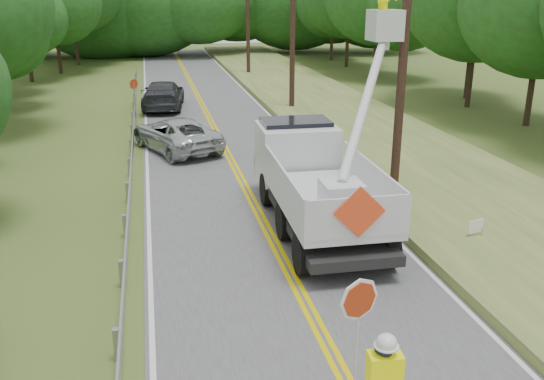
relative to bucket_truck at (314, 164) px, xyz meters
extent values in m
plane|color=#445D20|center=(-1.70, -7.72, -1.66)|extent=(140.00, 140.00, 0.00)
cube|color=#4A4A4C|center=(-1.70, 6.28, -1.65)|extent=(7.20, 96.00, 0.02)
cube|color=#DDBE00|center=(-1.80, 6.28, -1.64)|extent=(0.12, 96.00, 0.00)
cube|color=#DDBE00|center=(-1.60, 6.28, -1.64)|extent=(0.12, 96.00, 0.00)
cube|color=silver|center=(-5.15, 6.28, -1.64)|extent=(0.12, 96.00, 0.00)
cube|color=silver|center=(1.75, 6.28, -1.64)|extent=(0.12, 96.00, 0.00)
cube|color=#96979E|center=(-5.80, -6.72, -1.31)|extent=(0.12, 0.14, 0.70)
cube|color=#96979E|center=(-5.80, -3.72, -1.31)|extent=(0.12, 0.14, 0.70)
cube|color=#96979E|center=(-5.80, -0.72, -1.31)|extent=(0.12, 0.14, 0.70)
cube|color=#96979E|center=(-5.80, 2.28, -1.31)|extent=(0.12, 0.14, 0.70)
cube|color=#96979E|center=(-5.80, 5.28, -1.31)|extent=(0.12, 0.14, 0.70)
cube|color=#96979E|center=(-5.80, 8.28, -1.31)|extent=(0.12, 0.14, 0.70)
cube|color=#96979E|center=(-5.80, 11.28, -1.31)|extent=(0.12, 0.14, 0.70)
cube|color=#96979E|center=(-5.80, 14.28, -1.31)|extent=(0.12, 0.14, 0.70)
cube|color=#96979E|center=(-5.80, 17.28, -1.31)|extent=(0.12, 0.14, 0.70)
cube|color=#96979E|center=(-5.80, 20.28, -1.31)|extent=(0.12, 0.14, 0.70)
cube|color=#96979E|center=(-5.80, 23.28, -1.31)|extent=(0.12, 0.14, 0.70)
cube|color=#96979E|center=(-5.80, 26.28, -1.31)|extent=(0.12, 0.14, 0.70)
cube|color=#96979E|center=(-5.80, 29.28, -1.31)|extent=(0.12, 0.14, 0.70)
cube|color=#96979E|center=(-5.70, 7.28, -1.06)|extent=(0.05, 48.00, 0.34)
cylinder|color=black|center=(3.30, 1.28, 3.34)|extent=(0.30, 0.30, 10.00)
cylinder|color=black|center=(3.30, 16.28, 3.34)|extent=(0.30, 0.30, 10.00)
cylinder|color=black|center=(3.30, 31.28, 3.34)|extent=(0.30, 0.30, 10.00)
cube|color=#49692A|center=(5.40, 6.28, -1.51)|extent=(7.00, 96.00, 0.30)
cylinder|color=#332319|center=(-13.21, 20.04, -0.41)|extent=(0.32, 0.32, 2.50)
cylinder|color=#332319|center=(-14.26, 25.30, -0.29)|extent=(0.32, 0.32, 2.75)
cylinder|color=#332319|center=(-13.70, 31.46, -0.29)|extent=(0.32, 0.32, 2.75)
ellipsoid|color=#234417|center=(-13.70, 31.46, 3.08)|extent=(6.42, 6.42, 5.65)
cylinder|color=#332319|center=(-12.09, 35.88, 0.01)|extent=(0.32, 0.32, 3.34)
ellipsoid|color=#234417|center=(-12.09, 35.88, 4.08)|extent=(7.78, 7.78, 6.85)
cylinder|color=#332319|center=(-11.21, 41.52, 0.35)|extent=(0.32, 0.32, 4.02)
cylinder|color=#332319|center=(14.43, 9.90, 0.10)|extent=(0.32, 0.32, 3.52)
ellipsoid|color=#234417|center=(14.43, 9.90, 4.41)|extent=(8.22, 8.22, 7.24)
cylinder|color=#332319|center=(14.07, 15.23, 0.25)|extent=(0.32, 0.32, 3.82)
cylinder|color=#332319|center=(15.55, 18.01, 0.02)|extent=(0.32, 0.32, 3.36)
ellipsoid|color=#234417|center=(15.55, 18.01, 4.12)|extent=(7.83, 7.83, 6.89)
cylinder|color=#332319|center=(14.47, 26.23, -0.06)|extent=(0.32, 0.32, 3.20)
ellipsoid|color=#234417|center=(14.47, 26.23, 3.86)|extent=(7.48, 7.48, 6.58)
cylinder|color=#332319|center=(13.22, 28.41, 0.14)|extent=(0.32, 0.32, 3.60)
cylinder|color=#332319|center=(13.12, 35.11, 0.15)|extent=(0.32, 0.32, 3.62)
cylinder|color=#332319|center=(13.36, 40.52, -0.12)|extent=(0.32, 0.32, 3.08)
ellipsoid|color=#234417|center=(13.36, 40.52, 3.64)|extent=(7.18, 7.18, 6.32)
ellipsoid|color=#234417|center=(-18.74, 50.22, 3.84)|extent=(15.01, 11.26, 11.26)
ellipsoid|color=#234417|center=(-13.84, 49.56, 3.84)|extent=(11.16, 8.37, 8.37)
ellipsoid|color=#234417|center=(-9.02, 48.69, 3.84)|extent=(15.83, 11.87, 11.87)
ellipsoid|color=#234417|center=(-4.69, 48.43, 3.84)|extent=(14.88, 11.16, 11.16)
ellipsoid|color=#234417|center=(0.76, 46.68, 3.84)|extent=(11.32, 8.49, 8.49)
ellipsoid|color=#234417|center=(5.36, 50.08, 3.84)|extent=(11.50, 8.63, 8.63)
ellipsoid|color=#234417|center=(11.81, 49.26, 3.84)|extent=(14.13, 10.60, 10.60)
ellipsoid|color=#234417|center=(15.74, 48.37, 3.84)|extent=(12.28, 9.21, 9.21)
ellipsoid|color=#234417|center=(20.43, 46.35, 3.84)|extent=(13.37, 10.03, 10.03)
cube|color=#F8FF03|center=(-1.60, -9.63, -0.40)|extent=(0.55, 0.37, 0.52)
ellipsoid|color=silver|center=(-1.60, -9.63, 0.08)|extent=(0.32, 0.32, 0.26)
cylinder|color=#B7B7B7|center=(-2.04, -9.54, -0.44)|extent=(0.04, 0.04, 2.39)
cylinder|color=#A52E10|center=(-2.04, -9.54, 0.81)|extent=(0.66, 0.23, 0.68)
cylinder|color=black|center=(-1.40, -4.00, -1.10)|extent=(0.36, 1.08, 1.07)
cylinder|color=black|center=(0.84, -4.05, -1.10)|extent=(0.36, 1.08, 1.07)
cylinder|color=black|center=(-1.35, -1.76, -1.10)|extent=(0.36, 1.08, 1.07)
cylinder|color=black|center=(0.89, -1.81, -1.10)|extent=(0.36, 1.08, 1.07)
cylinder|color=black|center=(-1.29, 1.04, -1.10)|extent=(0.36, 1.08, 1.07)
cylinder|color=black|center=(0.95, 0.99, -1.10)|extent=(0.36, 1.08, 1.07)
cube|color=black|center=(-0.22, -1.45, -1.03)|extent=(2.52, 7.22, 0.28)
cube|color=silver|center=(-0.24, -2.23, -0.47)|extent=(2.69, 5.21, 0.25)
cube|color=silver|center=(-1.51, -2.20, 0.09)|extent=(0.19, 5.15, 1.01)
cube|color=silver|center=(1.02, -2.26, 0.09)|extent=(0.19, 5.15, 1.01)
cube|color=silver|center=(-0.30, -4.79, 0.09)|extent=(2.58, 0.13, 1.01)
cube|color=silver|center=(-0.15, 1.57, -0.13)|extent=(2.57, 2.18, 2.02)
cube|color=black|center=(-0.15, 1.80, 0.60)|extent=(2.27, 1.51, 0.84)
cube|color=silver|center=(-0.27, -3.47, 0.09)|extent=(1.03, 1.03, 0.90)
cube|color=silver|center=(2.60, 1.28, 4.05)|extent=(0.95, 0.95, 0.95)
cube|color=#F1451E|center=(-0.30, -4.86, 0.26)|extent=(1.27, 0.07, 1.27)
imported|color=silver|center=(-3.84, 8.68, -0.91)|extent=(4.22, 5.77, 1.46)
imported|color=#32343A|center=(-4.05, 18.54, -0.83)|extent=(2.88, 5.81, 1.62)
cylinder|color=#96979E|center=(-5.61, 13.76, -0.49)|extent=(0.06, 0.06, 2.34)
cylinder|color=#A52E10|center=(-5.61, 13.76, 0.57)|extent=(0.41, 0.38, 0.53)
cube|color=white|center=(3.74, -3.29, -1.08)|extent=(0.52, 0.15, 0.37)
cylinder|color=#96979E|center=(3.53, -3.29, -1.40)|extent=(0.02, 0.02, 0.52)
cylinder|color=#96979E|center=(3.95, -3.29, -1.40)|extent=(0.02, 0.02, 0.52)
camera|label=1|loc=(-4.86, -16.65, 5.13)|focal=38.33mm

